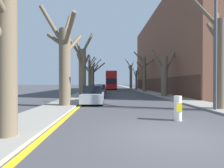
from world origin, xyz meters
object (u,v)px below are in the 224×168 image
Objects in this scene: double_decker_bus at (111,80)px; lamp_post at (214,40)px; street_tree_right_2 at (144,72)px; parked_car_1 at (97,91)px; street_tree_right_1 at (164,74)px; street_tree_left_4 at (92,76)px; parked_car_2 at (99,90)px; street_tree_left_0 at (4,51)px; street_tree_left_1 at (65,60)px; parked_car_3 at (101,88)px; street_tree_right_4 at (131,75)px; traffic_bollard at (178,108)px; street_tree_left_3 at (90,74)px; street_tree_left_2 at (82,69)px; parked_car_0 at (93,95)px; street_tree_right_3 at (136,78)px; street_tree_right_0 at (218,57)px.

lamp_post reaches higher than double_decker_bus.
street_tree_right_2 reaches higher than parked_car_1.
double_decker_bus is (-5.90, 12.96, -1.14)m from street_tree_right_2.
double_decker_bus is at bearing 104.26° from street_tree_right_1.
street_tree_left_4 reaches higher than parked_car_2.
street_tree_left_0 is 0.87× the size of street_tree_left_4.
double_decker_bus is 1.37× the size of lamp_post.
double_decker_bus is at bearing 82.71° from street_tree_left_1.
parked_car_3 is (1.94, 27.54, -2.01)m from street_tree_left_0.
street_tree_left_0 reaches higher than parked_car_2.
street_tree_left_4 is at bearing -124.66° from street_tree_right_4.
street_tree_left_1 is at bearing -95.55° from parked_car_3.
street_tree_left_4 is 5.42× the size of traffic_bollard.
lamp_post reaches higher than parked_car_2.
street_tree_left_3 is at bearing -166.58° from street_tree_right_2.
traffic_bollard is (6.38, 2.62, -2.13)m from street_tree_left_0.
street_tree_left_0 is at bearing -152.21° from lamp_post.
street_tree_left_1 is 13.27m from street_tree_right_1.
street_tree_right_4 is at bearing 71.70° from parked_car_2.
street_tree_right_2 is 13.91m from parked_car_1.
parked_car_2 is (1.88, 5.48, -2.81)m from street_tree_left_2.
street_tree_left_4 is 5.47m from parked_car_3.
double_decker_bus reaches higher than parked_car_0.
street_tree_left_3 is 15.94m from street_tree_right_3.
street_tree_right_1 is 10.22m from parked_car_2.
street_tree_left_0 is 0.68× the size of street_tree_left_2.
street_tree_left_0 is 7.56m from street_tree_left_1.
parked_car_2 is at bearing -58.53° from street_tree_left_3.
street_tree_left_3 is 13.11m from street_tree_right_1.
street_tree_right_0 is at bearing -61.94° from street_tree_left_3.
street_tree_left_0 is at bearing -95.91° from double_decker_bus.
double_decker_bus is (4.07, 23.61, -0.95)m from street_tree_left_2.
street_tree_left_2 is 6.96× the size of traffic_bollard.
parked_car_0 reaches higher than parked_car_3.
parked_car_1 is (-8.35, -20.90, -2.11)m from street_tree_right_3.
parked_car_2 is (1.73, -2.83, -2.56)m from street_tree_left_3.
street_tree_right_4 reaches higher than parked_car_3.
parked_car_2 is (-8.09, -5.18, -3.00)m from street_tree_right_2.
street_tree_right_3 is 4.96× the size of traffic_bollard.
street_tree_left_3 is (0.20, 24.51, 0.55)m from street_tree_left_0.
street_tree_right_2 is 24.71m from traffic_bollard.
parked_car_1 is at bearing -105.07° from street_tree_right_4.
street_tree_right_3 is at bearing 89.69° from street_tree_right_1.
parked_car_0 is 18.08m from parked_car_3.
street_tree_right_0 is (10.24, -1.83, -0.00)m from street_tree_left_1.
street_tree_right_4 reaches higher than parked_car_1.
double_decker_bus is 24.05m from parked_car_1.
street_tree_right_0 is at bearing -90.09° from street_tree_right_3.
street_tree_left_4 is at bearing 100.74° from parked_car_2.
street_tree_right_0 is 7.28× the size of traffic_bollard.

